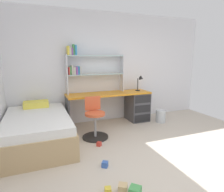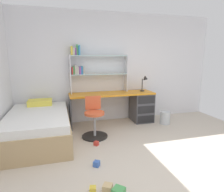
{
  "view_description": "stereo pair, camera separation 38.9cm",
  "coord_description": "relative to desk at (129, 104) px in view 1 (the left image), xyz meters",
  "views": [
    {
      "loc": [
        -1.63,
        -1.91,
        1.59
      ],
      "look_at": [
        -0.23,
        1.65,
        0.83
      ],
      "focal_mm": 30.98,
      "sensor_mm": 36.0,
      "label": 1
    },
    {
      "loc": [
        -1.26,
        -2.03,
        1.59
      ],
      "look_at": [
        -0.23,
        1.65,
        0.83
      ],
      "focal_mm": 30.98,
      "sensor_mm": 36.0,
      "label": 2
    }
  ],
  "objects": [
    {
      "name": "room_shell",
      "position": [
        -1.74,
        -1.08,
        0.9
      ],
      "size": [
        5.53,
        6.29,
        2.66
      ],
      "color": "silver",
      "rests_on": "ground_plane"
    },
    {
      "name": "toy_block_blue_4",
      "position": [
        -1.29,
        -1.79,
        -0.39
      ],
      "size": [
        0.12,
        0.12,
        0.08
      ],
      "primitive_type": "cube",
      "rotation": [
        0.0,
        0.0,
        0.95
      ],
      "color": "#3860B7",
      "rests_on": "ground_plane"
    },
    {
      "name": "swivel_chair",
      "position": [
        -1.11,
        -0.68,
        -0.1
      ],
      "size": [
        0.52,
        0.52,
        0.81
      ],
      "color": "black",
      "rests_on": "ground_plane"
    },
    {
      "name": "bookshelf_hutch",
      "position": [
        -1.03,
        0.17,
        0.96
      ],
      "size": [
        1.37,
        0.22,
        1.12
      ],
      "color": "silver",
      "rests_on": "desk"
    },
    {
      "name": "waste_bin",
      "position": [
        0.68,
        -0.39,
        -0.28
      ],
      "size": [
        0.24,
        0.24,
        0.3
      ],
      "primitive_type": "cylinder",
      "color": "silver",
      "rests_on": "ground_plane"
    },
    {
      "name": "desk_lamp",
      "position": [
        0.3,
        -0.0,
        0.58
      ],
      "size": [
        0.2,
        0.17,
        0.38
      ],
      "color": "black",
      "rests_on": "desk"
    },
    {
      "name": "toy_block_red_0",
      "position": [
        -1.16,
        -1.1,
        -0.39
      ],
      "size": [
        0.11,
        0.11,
        0.07
      ],
      "primitive_type": "cube",
      "rotation": [
        0.0,
        0.0,
        0.8
      ],
      "color": "red",
      "rests_on": "ground_plane"
    },
    {
      "name": "desk",
      "position": [
        0.0,
        0.0,
        0.0
      ],
      "size": [
        2.02,
        0.58,
        0.76
      ],
      "color": "orange",
      "rests_on": "ground_plane"
    },
    {
      "name": "toy_block_natural_3",
      "position": [
        -1.28,
        -2.39,
        -0.38
      ],
      "size": [
        0.15,
        0.15,
        0.11
      ],
      "primitive_type": "cube",
      "rotation": [
        0.0,
        0.0,
        2.62
      ],
      "color": "tan",
      "rests_on": "ground_plane"
    },
    {
      "name": "bed_platform",
      "position": [
        -2.18,
        -0.61,
        -0.15
      ],
      "size": [
        1.16,
        1.82,
        0.68
      ],
      "color": "tan",
      "rests_on": "ground_plane"
    },
    {
      "name": "toy_block_green_1",
      "position": [
        -1.18,
        -2.51,
        -0.37
      ],
      "size": [
        0.18,
        0.18,
        0.13
      ],
      "primitive_type": "cube",
      "rotation": [
        0.0,
        0.0,
        0.79
      ],
      "color": "#479E51",
      "rests_on": "ground_plane"
    },
    {
      "name": "ground_plane",
      "position": [
        -0.52,
        -2.34,
        -0.44
      ],
      "size": [
        5.53,
        6.29,
        0.02
      ],
      "primitive_type": "cube",
      "color": "beige"
    },
    {
      "name": "toy_block_yellow_2",
      "position": [
        -1.45,
        -2.33,
        -0.39
      ],
      "size": [
        0.09,
        0.09,
        0.08
      ],
      "primitive_type": "cube",
      "rotation": [
        0.0,
        0.0,
        2.92
      ],
      "color": "gold",
      "rests_on": "ground_plane"
    }
  ]
}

